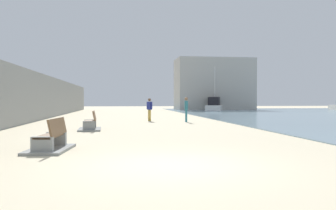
% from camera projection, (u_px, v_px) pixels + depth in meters
% --- Properties ---
extents(ground_plane, '(120.00, 120.00, 0.00)m').
position_uv_depth(ground_plane, '(136.00, 121.00, 25.91)').
color(ground_plane, beige).
extents(seawall, '(0.80, 64.00, 3.56)m').
position_uv_depth(seawall, '(31.00, 97.00, 24.87)').
color(seawall, gray).
rests_on(seawall, ground).
extents(bench_near, '(1.30, 2.20, 0.98)m').
position_uv_depth(bench_near, '(51.00, 143.00, 10.49)').
color(bench_near, gray).
rests_on(bench_near, ground).
extents(bench_far, '(1.19, 2.14, 0.98)m').
position_uv_depth(bench_far, '(90.00, 125.00, 17.72)').
color(bench_far, gray).
rests_on(bench_far, ground).
extents(person_walking, '(0.23, 0.53, 1.73)m').
position_uv_depth(person_walking, '(186.00, 107.00, 24.11)').
color(person_walking, teal).
rests_on(person_walking, ground).
extents(person_standing, '(0.40, 0.40, 1.66)m').
position_uv_depth(person_standing, '(149.00, 108.00, 25.35)').
color(person_standing, gold).
rests_on(person_standing, ground).
extents(boat_nearest, '(4.22, 6.57, 6.54)m').
position_uv_depth(boat_nearest, '(214.00, 105.00, 51.78)').
color(boat_nearest, white).
rests_on(boat_nearest, water_bay).
extents(harbor_building, '(12.00, 6.00, 8.06)m').
position_uv_depth(harbor_building, '(214.00, 84.00, 55.42)').
color(harbor_building, '#ADAAA3').
rests_on(harbor_building, ground).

